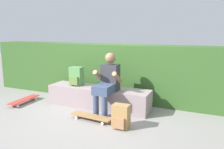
{
  "coord_description": "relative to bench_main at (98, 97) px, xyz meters",
  "views": [
    {
      "loc": [
        2.13,
        -3.73,
        1.6
      ],
      "look_at": [
        0.25,
        0.54,
        0.7
      ],
      "focal_mm": 36.44,
      "sensor_mm": 36.0,
      "label": 1
    }
  ],
  "objects": [
    {
      "name": "ground_plane",
      "position": [
        0.0,
        -0.38,
        -0.21
      ],
      "size": [
        24.0,
        24.0,
        0.0
      ],
      "primitive_type": "plane",
      "color": "gray"
    },
    {
      "name": "bench_main",
      "position": [
        0.0,
        0.0,
        0.0
      ],
      "size": [
        2.2,
        0.52,
        0.43
      ],
      "color": "gray",
      "rests_on": "ground"
    },
    {
      "name": "person_skater",
      "position": [
        0.31,
        -0.22,
        0.42
      ],
      "size": [
        0.49,
        0.62,
        1.18
      ],
      "color": "#333338",
      "rests_on": "ground"
    },
    {
      "name": "skateboard_near_person",
      "position": [
        0.22,
        -0.72,
        -0.14
      ],
      "size": [
        0.81,
        0.27,
        0.09
      ],
      "color": "olive",
      "rests_on": "ground"
    },
    {
      "name": "skateboard_beside_bench",
      "position": [
        -1.64,
        -0.44,
        -0.14
      ],
      "size": [
        0.23,
        0.81,
        0.09
      ],
      "color": "#BC3833",
      "rests_on": "ground"
    },
    {
      "name": "backpack_on_bench",
      "position": [
        -0.53,
        -0.01,
        0.41
      ],
      "size": [
        0.28,
        0.23,
        0.4
      ],
      "color": "#51894C",
      "rests_on": "bench_main"
    },
    {
      "name": "backpack_on_ground",
      "position": [
        0.83,
        -0.8,
        -0.02
      ],
      "size": [
        0.28,
        0.23,
        0.4
      ],
      "color": "#A37A47",
      "rests_on": "ground"
    },
    {
      "name": "hedge_row",
      "position": [
        -0.3,
        0.77,
        0.43
      ],
      "size": [
        6.01,
        0.62,
        1.29
      ],
      "color": "#325825",
      "rests_on": "ground"
    }
  ]
}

